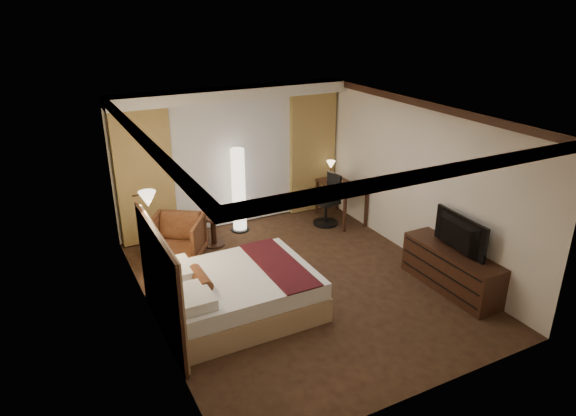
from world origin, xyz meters
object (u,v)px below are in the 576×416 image
dresser (451,269)px  television (455,232)px  side_table (213,230)px  floor_lamp (239,190)px  armchair (176,238)px  office_chair (326,200)px  desk (341,202)px  bed (239,293)px

dresser → television: television is taller
side_table → floor_lamp: bearing=29.7°
armchair → office_chair: size_ratio=0.85×
desk → office_chair: bearing=-172.5°
armchair → floor_lamp: 1.62m
bed → armchair: (-0.34, 1.92, 0.13)m
armchair → dresser: (3.47, -2.82, -0.11)m
side_table → office_chair: (2.29, -0.14, 0.21)m
desk → television: size_ratio=1.07×
bed → dresser: (3.14, -0.90, 0.02)m
floor_lamp → television: floor_lamp is taller
floor_lamp → office_chair: floor_lamp is taller
floor_lamp → office_chair: size_ratio=1.60×
bed → television: (3.11, -0.90, 0.65)m
office_chair → bed: bearing=-151.0°
armchair → television: size_ratio=0.82×
television → office_chair: bearing=11.2°
armchair → side_table: 0.82m
office_chair → armchair: bearing=174.4°
armchair → dresser: armchair is taller
side_table → dresser: bearing=-48.9°
office_chair → desk: bearing=-1.1°
armchair → desk: (3.42, 0.21, -0.06)m
office_chair → dresser: (0.43, -2.98, -0.18)m
armchair → television: 4.48m
floor_lamp → armchair: bearing=-154.6°
bed → floor_lamp: (1.08, 2.60, 0.51)m
dresser → desk: bearing=90.9°
office_chair → television: (0.40, -2.98, 0.45)m
bed → floor_lamp: bearing=67.4°
armchair → desk: armchair is taller
side_table → armchair: bearing=-158.6°
dresser → office_chair: bearing=98.2°
floor_lamp → dresser: (2.05, -3.49, -0.49)m
bed → armchair: size_ratio=2.43×
floor_lamp → office_chair: (1.62, -0.52, -0.31)m
armchair → side_table: armchair is taller
office_chair → dresser: 3.02m
desk → television: (0.02, -3.03, 0.59)m
bed → side_table: size_ratio=3.53×
floor_lamp → dresser: size_ratio=0.97×
bed → floor_lamp: 2.86m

